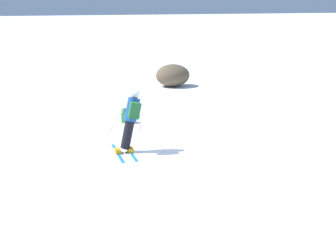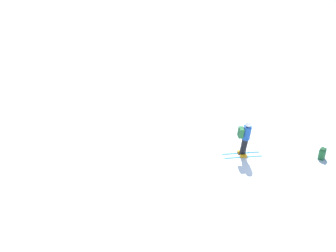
% 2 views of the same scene
% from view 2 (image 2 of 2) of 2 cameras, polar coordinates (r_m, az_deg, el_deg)
% --- Properties ---
extents(ground_plane, '(300.00, 300.00, 0.00)m').
position_cam_2_polar(ground_plane, '(13.74, 15.23, -7.71)').
color(ground_plane, white).
extents(skier, '(1.28, 1.75, 1.83)m').
position_cam_2_polar(skier, '(14.15, 13.29, -1.84)').
color(skier, '#1E7AC6').
rests_on(skier, ground).
extents(spare_backpack, '(0.35, 0.37, 0.50)m').
position_cam_2_polar(spare_backpack, '(15.52, 25.26, -4.39)').
color(spare_backpack, '#236633').
rests_on(spare_backpack, ground).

